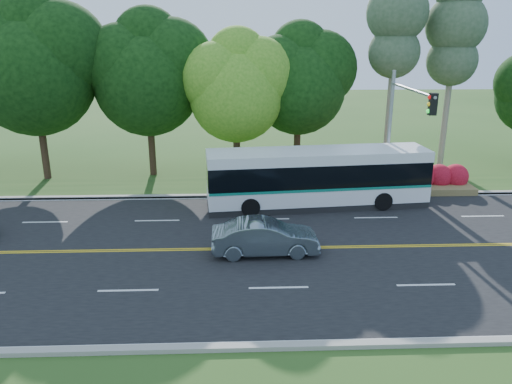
{
  "coord_description": "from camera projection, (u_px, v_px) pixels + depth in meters",
  "views": [
    {
      "loc": [
        -1.95,
        -19.81,
        9.05
      ],
      "look_at": [
        -1.13,
        2.0,
        1.94
      ],
      "focal_mm": 35.0,
      "sensor_mm": 36.0,
      "label": 1
    }
  ],
  "objects": [
    {
      "name": "lane_markings",
      "position": [
        281.0,
        248.0,
        21.68
      ],
      "size": [
        57.6,
        13.82,
        0.0
      ],
      "color": "gold",
      "rests_on": "road"
    },
    {
      "name": "curb_south",
      "position": [
        305.0,
        346.0,
        14.88
      ],
      "size": [
        60.0,
        0.3,
        0.15
      ],
      "primitive_type": "cube",
      "color": "#9B978C",
      "rests_on": "ground"
    },
    {
      "name": "grass_verge",
      "position": [
        270.0,
        186.0,
        30.23
      ],
      "size": [
        60.0,
        4.0,
        0.1
      ],
      "primitive_type": "cube",
      "color": "#294E1A",
      "rests_on": "ground"
    },
    {
      "name": "bougainvillea_hedge",
      "position": [
        392.0,
        178.0,
        29.47
      ],
      "size": [
        9.5,
        2.25,
        1.5
      ],
      "color": "maroon",
      "rests_on": "ground"
    },
    {
      "name": "traffic_signal",
      "position": [
        401.0,
        119.0,
        25.62
      ],
      "size": [
        0.42,
        6.1,
        7.0
      ],
      "color": "#96989E",
      "rests_on": "ground"
    },
    {
      "name": "ground",
      "position": [
        284.0,
        248.0,
        21.69
      ],
      "size": [
        120.0,
        120.0,
        0.0
      ],
      "primitive_type": "plane",
      "color": "#294E1A",
      "rests_on": "ground"
    },
    {
      "name": "sedan",
      "position": [
        265.0,
        237.0,
        20.94
      ],
      "size": [
        4.53,
        1.69,
        1.48
      ],
      "primitive_type": "imported",
      "rotation": [
        0.0,
        0.0,
        1.6
      ],
      "color": "slate",
      "rests_on": "road"
    },
    {
      "name": "road",
      "position": [
        284.0,
        248.0,
        21.69
      ],
      "size": [
        60.0,
        14.0,
        0.02
      ],
      "primitive_type": "cube",
      "color": "black",
      "rests_on": "ground"
    },
    {
      "name": "transit_bus",
      "position": [
        317.0,
        179.0,
        26.47
      ],
      "size": [
        11.85,
        3.62,
        3.05
      ],
      "rotation": [
        0.0,
        0.0,
        0.1
      ],
      "color": "white",
      "rests_on": "road"
    },
    {
      "name": "curb_north",
      "position": [
        272.0,
        195.0,
        28.46
      ],
      "size": [
        60.0,
        0.3,
        0.15
      ],
      "primitive_type": "cube",
      "color": "#9B978C",
      "rests_on": "ground"
    },
    {
      "name": "tree_row",
      "position": [
        185.0,
        69.0,
        30.95
      ],
      "size": [
        44.7,
        9.1,
        13.84
      ],
      "color": "black",
      "rests_on": "ground"
    }
  ]
}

